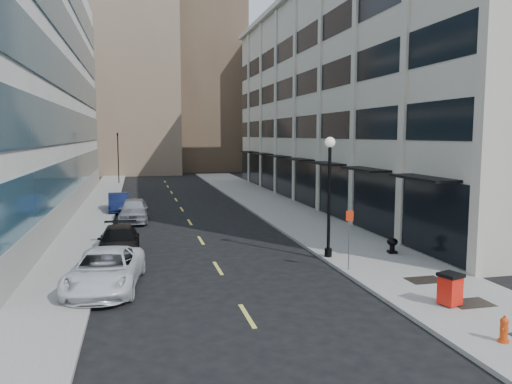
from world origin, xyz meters
name	(u,v)px	position (x,y,z in m)	size (l,w,h in m)	color
ground	(262,340)	(0.00, 0.00, 0.00)	(160.00, 160.00, 0.00)	black
sidewalk_right	(296,217)	(7.50, 20.00, 0.07)	(5.00, 80.00, 0.15)	gray
sidewalk_left	(89,225)	(-6.50, 20.00, 0.07)	(3.00, 80.00, 0.15)	gray
building_right	(375,99)	(16.94, 26.99, 8.99)	(15.30, 46.50, 18.25)	#BCB59F
skyline_tan_near	(130,82)	(-4.00, 68.00, 14.00)	(14.00, 18.00, 28.00)	#806954
skyline_brown	(204,68)	(8.00, 72.00, 17.00)	(12.00, 16.00, 34.00)	brown
skyline_tan_far	(71,105)	(-14.00, 78.00, 11.00)	(12.00, 14.00, 22.00)	#806954
skyline_stone	(270,109)	(18.00, 66.00, 10.00)	(10.00, 14.00, 20.00)	#BCB59F
grate_mid	(471,303)	(7.60, 1.00, 0.15)	(1.40, 1.00, 0.01)	black
grate_far	(425,280)	(7.60, 3.80, 0.15)	(1.40, 1.00, 0.01)	black
road_centerline	(195,230)	(0.00, 17.00, 0.01)	(0.15, 68.20, 0.01)	#D8CC4C
traffic_signal	(118,136)	(-5.50, 48.00, 5.72)	(0.66, 0.66, 6.98)	black
car_white_van	(105,270)	(-4.64, 6.00, 0.75)	(2.50, 5.41, 1.50)	silver
car_black_pickup	(119,241)	(-4.32, 11.46, 0.70)	(1.96, 4.81, 1.40)	black
car_silver_sedan	(134,210)	(-3.65, 21.00, 0.80)	(1.90, 4.71, 1.61)	#A0A2A9
car_blue_sedan	(119,203)	(-4.80, 25.87, 0.71)	(1.51, 4.32, 1.42)	#111A41
fire_hydrant	(504,329)	(6.40, -2.00, 0.52)	(0.31, 0.31, 0.75)	#E2430F
trash_bin	(450,288)	(6.77, 1.00, 0.74)	(0.85, 0.85, 1.10)	red
lamppost	(329,186)	(5.30, 8.28, 3.52)	(0.48, 0.48, 5.75)	black
sign_post	(349,230)	(5.30, 5.95, 1.88)	(0.32, 0.08, 2.72)	slate
urn_planter	(392,244)	(8.60, 8.25, 0.60)	(0.53, 0.53, 0.74)	black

